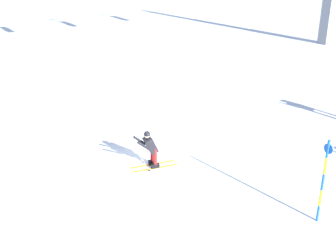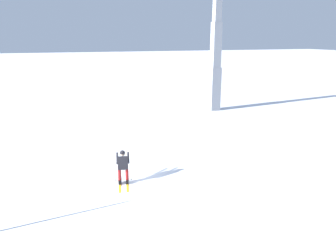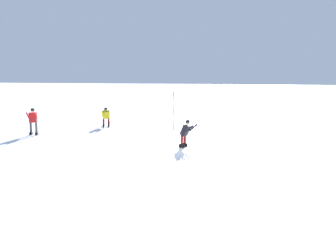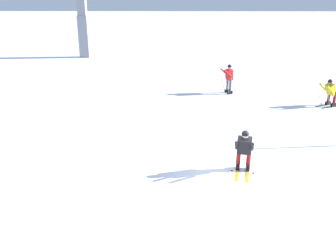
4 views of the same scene
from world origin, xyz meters
name	(u,v)px [view 1 (image 1 of 4)]	position (x,y,z in m)	size (l,w,h in m)	color
ground_plane	(136,169)	(0.00, 0.00, 0.00)	(260.00, 260.00, 0.00)	white
skier_carving_main	(150,147)	(0.50, -0.14, 0.77)	(1.71, 0.84, 1.48)	yellow
trail_marker_pole	(323,179)	(2.78, -5.47, 1.33)	(0.07, 0.28, 2.49)	blue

